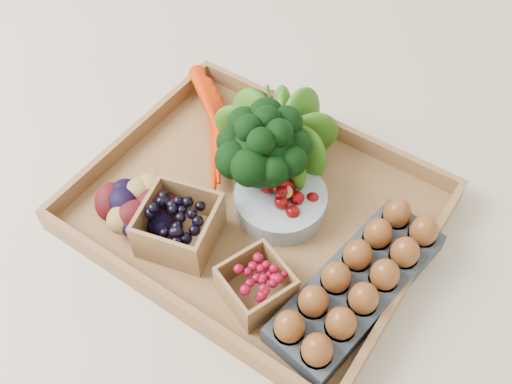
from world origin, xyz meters
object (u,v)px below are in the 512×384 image
Objects in this scene: tray at (256,211)px; broccoli at (264,166)px; cherry_bowl at (280,201)px; egg_carton at (357,286)px.

tray is 0.08m from broccoli.
tray is at bearing -146.10° from cherry_bowl.
broccoli is 0.06m from cherry_bowl.
tray is 3.56× the size of broccoli.
cherry_bowl is at bearing 168.18° from egg_carton.
cherry_bowl is (0.03, 0.02, 0.03)m from tray.
broccoli reaches higher than tray.
egg_carton is at bearing -11.75° from tray.
tray is at bearing -72.46° from broccoli.
broccoli reaches higher than cherry_bowl.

